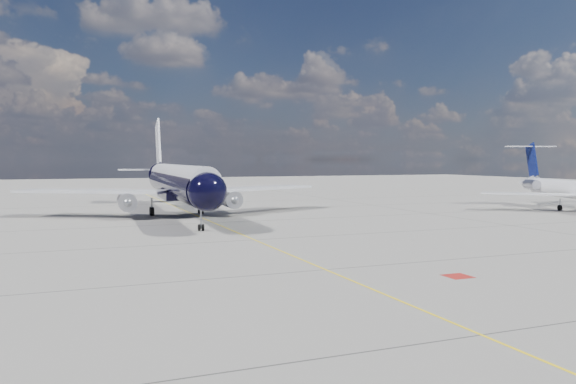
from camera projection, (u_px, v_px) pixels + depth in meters
The scene contains 5 objects.
ground at pixel (204, 219), 69.76m from camera, with size 320.00×320.00×0.00m, color gray.
taxiway_centerline at pixel (214, 223), 65.13m from camera, with size 0.16×160.00×0.01m, color yellow.
red_marking at pixel (458, 276), 35.23m from camera, with size 1.60×1.60×0.01m, color maroon.
main_airliner at pixel (176, 182), 74.29m from camera, with size 40.53×49.36×14.26m.
regional_jet at pixel (569, 188), 81.35m from camera, with size 24.94×29.30×10.15m.
Camera 1 is at (-16.10, -38.37, 7.33)m, focal length 35.00 mm.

